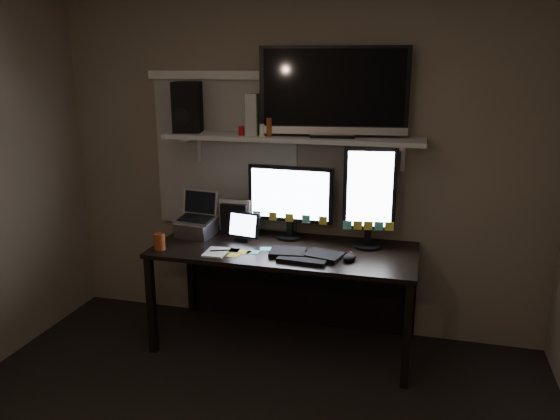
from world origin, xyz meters
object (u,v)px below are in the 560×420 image
(keyboard, at_px, (306,254))
(game_console, at_px, (256,114))
(tablet, at_px, (244,226))
(desk, at_px, (289,266))
(tv, at_px, (334,92))
(monitor_landscape, at_px, (290,202))
(cup, at_px, (159,242))
(laptop, at_px, (195,215))
(speaker, at_px, (188,107))
(monitor_portrait, at_px, (369,197))
(mouse, at_px, (350,257))

(keyboard, height_order, game_console, game_console)
(tablet, bearing_deg, desk, 15.37)
(tv, bearing_deg, tablet, -176.14)
(monitor_landscape, xyz_separation_m, cup, (-0.80, -0.48, -0.22))
(keyboard, relative_size, game_console, 1.72)
(tablet, bearing_deg, tv, 20.73)
(tablet, bearing_deg, monitor_landscape, 34.99)
(laptop, bearing_deg, monitor_landscape, 19.20)
(tablet, xyz_separation_m, tv, (0.61, 0.12, 0.94))
(desk, xyz_separation_m, speaker, (-0.78, 0.10, 1.10))
(monitor_landscape, xyz_separation_m, tv, (0.30, -0.03, 0.77))
(desk, bearing_deg, monitor_portrait, 5.17)
(monitor_landscape, height_order, monitor_portrait, monitor_portrait)
(mouse, height_order, speaker, speaker)
(laptop, distance_m, speaker, 0.78)
(monitor_portrait, bearing_deg, laptop, 175.76)
(cup, bearing_deg, tablet, 33.96)
(laptop, bearing_deg, keyboard, -6.61)
(monitor_portrait, bearing_deg, keyboard, -149.63)
(tv, xyz_separation_m, game_console, (-0.54, 0.01, -0.16))
(tablet, relative_size, game_console, 0.86)
(mouse, height_order, game_console, game_console)
(monitor_portrait, distance_m, tablet, 0.91)
(mouse, bearing_deg, speaker, 176.80)
(tablet, height_order, cup, tablet)
(monitor_portrait, relative_size, speaker, 2.00)
(mouse, relative_size, cup, 1.08)
(laptop, bearing_deg, cup, -103.09)
(tablet, bearing_deg, monitor_portrait, 14.89)
(monitor_portrait, bearing_deg, game_console, 168.75)
(game_console, bearing_deg, desk, -17.18)
(desk, relative_size, monitor_landscape, 2.90)
(monitor_landscape, bearing_deg, monitor_portrait, -3.85)
(game_console, xyz_separation_m, speaker, (-0.52, 0.01, 0.04))
(tablet, xyz_separation_m, game_console, (0.06, 0.13, 0.79))
(game_console, relative_size, speaker, 0.79)
(speaker, bearing_deg, laptop, -72.87)
(laptop, bearing_deg, monitor_portrait, 10.92)
(keyboard, relative_size, cup, 4.31)
(mouse, bearing_deg, game_console, 167.20)
(desk, height_order, cup, cup)
(speaker, bearing_deg, monitor_landscape, -14.29)
(cup, relative_size, game_console, 0.40)
(tv, bearing_deg, game_console, 171.62)
(tablet, bearing_deg, keyboard, -13.48)
(mouse, bearing_deg, monitor_portrait, 87.42)
(monitor_landscape, bearing_deg, mouse, -34.14)
(speaker, bearing_deg, mouse, -30.77)
(mouse, distance_m, tv, 1.09)
(speaker, bearing_deg, cup, -109.82)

